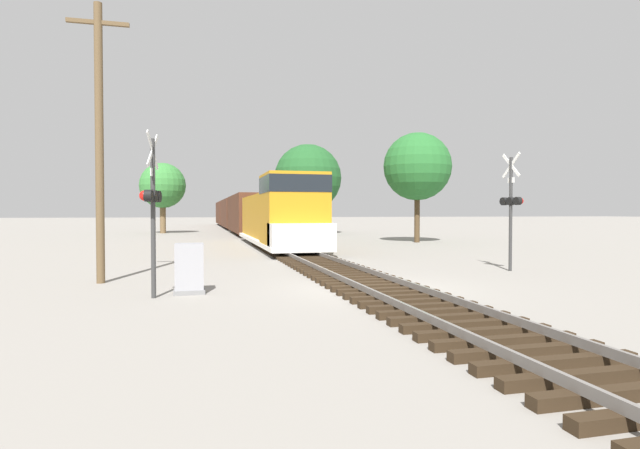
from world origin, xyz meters
TOP-DOWN VIEW (x-y plane):
  - ground_plane at (0.00, 0.00)m, footprint 400.00×400.00m
  - rail_track_bed at (0.00, -0.00)m, footprint 2.60×160.00m
  - freight_train at (0.00, 43.46)m, footprint 3.10×68.77m
  - crossing_signal_near at (-5.97, -0.10)m, footprint 0.49×1.01m
  - crossing_signal_far at (6.52, 2.85)m, footprint 0.43×1.01m
  - relay_cabinet at (-5.06, 0.38)m, footprint 0.82×0.64m
  - utility_pole at (-7.74, 3.09)m, footprint 1.80×0.25m
  - tree_far_right at (10.64, 19.83)m, footprint 4.88×4.88m
  - tree_mid_background at (6.03, 35.48)m, footprint 6.73×6.73m
  - tree_deep_background at (-8.22, 40.56)m, footprint 4.67×4.67m

SIDE VIEW (x-z plane):
  - ground_plane at x=0.00m, z-range 0.00..0.00m
  - rail_track_bed at x=0.00m, z-range -0.02..0.29m
  - relay_cabinet at x=-5.06m, z-range -0.01..1.34m
  - freight_train at x=0.00m, z-range -0.11..4.04m
  - crossing_signal_near at x=-5.97m, z-range 0.36..4.58m
  - crossing_signal_far at x=6.52m, z-range 0.30..4.70m
  - utility_pole at x=-7.74m, z-range 0.17..8.74m
  - tree_deep_background at x=-8.22m, z-range 1.27..8.55m
  - tree_far_right at x=10.64m, z-range 1.50..9.42m
  - tree_mid_background at x=6.03m, z-range 1.12..10.11m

